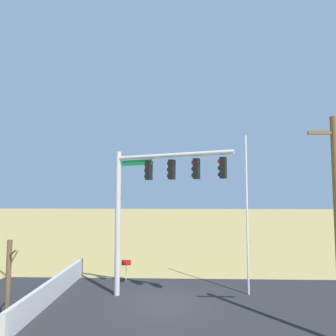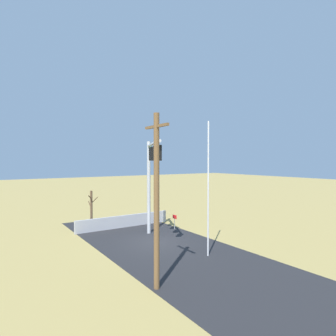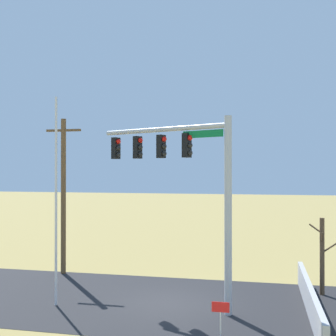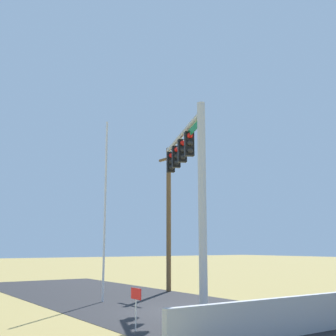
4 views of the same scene
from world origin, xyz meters
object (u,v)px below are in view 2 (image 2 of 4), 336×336
at_px(utility_pole, 157,198).
at_px(bare_tree, 91,209).
at_px(flagpole, 208,189).
at_px(open_sign, 175,219).
at_px(signal_mast, 152,168).

xyz_separation_m(utility_pole, bare_tree, (12.62, -1.23, -2.46)).
bearing_deg(flagpole, bare_tree, 19.66).
bearing_deg(flagpole, utility_pole, 112.83).
xyz_separation_m(flagpole, bare_tree, (10.52, 3.76, -2.43)).
bearing_deg(open_sign, bare_tree, 57.47).
bearing_deg(open_sign, signal_mast, 117.40).
distance_m(flagpole, open_sign, 7.78).
height_order(utility_pole, bare_tree, utility_pole).
bearing_deg(open_sign, utility_pole, 140.84).
bearing_deg(flagpole, open_sign, -18.11).
relative_size(flagpole, open_sign, 6.79).
height_order(signal_mast, bare_tree, signal_mast).
distance_m(signal_mast, utility_pole, 8.21).
relative_size(flagpole, bare_tree, 2.50).
height_order(flagpole, bare_tree, flagpole).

